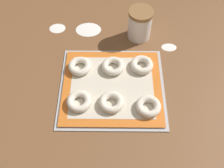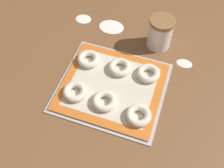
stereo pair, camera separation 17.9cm
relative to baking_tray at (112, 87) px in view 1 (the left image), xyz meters
name	(u,v)px [view 1 (the left image)]	position (x,y,z in m)	size (l,w,h in m)	color
ground_plane	(116,87)	(0.02, 0.00, 0.00)	(2.80, 2.80, 0.00)	brown
baking_tray	(112,87)	(0.00, 0.00, 0.00)	(0.41, 0.37, 0.01)	#B2B5BA
baking_mat	(112,86)	(0.00, 0.00, 0.01)	(0.38, 0.35, 0.00)	orange
bagel_front_left	(79,101)	(-0.12, -0.08, 0.02)	(0.09, 0.09, 0.03)	silver
bagel_front_center	(111,102)	(0.00, -0.08, 0.02)	(0.09, 0.09, 0.03)	silver
bagel_front_right	(148,106)	(0.13, -0.10, 0.02)	(0.09, 0.09, 0.03)	silver
bagel_back_left	(80,66)	(-0.13, 0.08, 0.02)	(0.09, 0.09, 0.03)	silver
bagel_back_center	(113,66)	(0.00, 0.09, 0.02)	(0.09, 0.09, 0.03)	silver
bagel_back_right	(142,65)	(0.12, 0.09, 0.02)	(0.09, 0.09, 0.03)	silver
flour_canister	(140,24)	(0.12, 0.28, 0.07)	(0.10, 0.10, 0.14)	white
flour_patch_near	(88,29)	(-0.11, 0.32, 0.00)	(0.12, 0.09, 0.00)	white
flour_patch_far	(169,47)	(0.25, 0.21, 0.00)	(0.07, 0.05, 0.00)	white
flour_patch_side	(57,28)	(-0.25, 0.32, 0.00)	(0.07, 0.06, 0.00)	white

